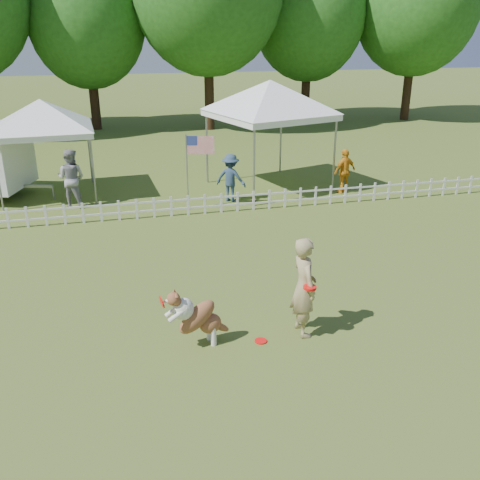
{
  "coord_description": "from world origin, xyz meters",
  "views": [
    {
      "loc": [
        -2.26,
        -7.96,
        5.19
      ],
      "look_at": [
        0.13,
        2.0,
        1.1
      ],
      "focal_mm": 40.0,
      "sensor_mm": 36.0,
      "label": 1
    }
  ],
  "objects_px": {
    "canopy_tent_left": "(46,150)",
    "spectator_a": "(71,178)",
    "handler": "(304,287)",
    "spectator_b": "(231,178)",
    "flag_pole": "(187,173)",
    "spectator_c": "(345,171)",
    "dog": "(198,317)",
    "frisbee_on_turf": "(261,341)",
    "canopy_tent_right": "(269,136)"
  },
  "relations": [
    {
      "from": "dog",
      "to": "handler",
      "type": "bearing_deg",
      "value": -11.18
    },
    {
      "from": "handler",
      "to": "spectator_c",
      "type": "relative_size",
      "value": 1.25
    },
    {
      "from": "handler",
      "to": "spectator_b",
      "type": "xyz_separation_m",
      "value": [
        0.48,
        8.08,
        -0.17
      ]
    },
    {
      "from": "frisbee_on_turf",
      "to": "canopy_tent_left",
      "type": "xyz_separation_m",
      "value": [
        -4.35,
        10.13,
        1.52
      ]
    },
    {
      "from": "flag_pole",
      "to": "spectator_a",
      "type": "relative_size",
      "value": 1.27
    },
    {
      "from": "spectator_c",
      "to": "spectator_a",
      "type": "bearing_deg",
      "value": -22.27
    },
    {
      "from": "spectator_a",
      "to": "spectator_b",
      "type": "xyz_separation_m",
      "value": [
        4.86,
        -0.56,
        -0.14
      ]
    },
    {
      "from": "dog",
      "to": "spectator_c",
      "type": "distance_m",
      "value": 10.22
    },
    {
      "from": "canopy_tent_right",
      "to": "spectator_b",
      "type": "xyz_separation_m",
      "value": [
        -1.62,
        -1.28,
        -1.01
      ]
    },
    {
      "from": "canopy_tent_right",
      "to": "spectator_c",
      "type": "height_order",
      "value": "canopy_tent_right"
    },
    {
      "from": "handler",
      "to": "canopy_tent_left",
      "type": "xyz_separation_m",
      "value": [
        -5.16,
        10.0,
        0.6
      ]
    },
    {
      "from": "dog",
      "to": "flag_pole",
      "type": "height_order",
      "value": "flag_pole"
    },
    {
      "from": "handler",
      "to": "spectator_b",
      "type": "height_order",
      "value": "handler"
    },
    {
      "from": "canopy_tent_left",
      "to": "spectator_c",
      "type": "height_order",
      "value": "canopy_tent_left"
    },
    {
      "from": "canopy_tent_left",
      "to": "spectator_a",
      "type": "xyz_separation_m",
      "value": [
        0.78,
        -1.36,
        -0.63
      ]
    },
    {
      "from": "handler",
      "to": "frisbee_on_turf",
      "type": "relative_size",
      "value": 8.44
    },
    {
      "from": "flag_pole",
      "to": "spectator_b",
      "type": "relative_size",
      "value": 1.51
    },
    {
      "from": "dog",
      "to": "flag_pole",
      "type": "bearing_deg",
      "value": 72.2
    },
    {
      "from": "spectator_a",
      "to": "canopy_tent_left",
      "type": "bearing_deg",
      "value": -36.62
    },
    {
      "from": "handler",
      "to": "canopy_tent_right",
      "type": "distance_m",
      "value": 9.63
    },
    {
      "from": "frisbee_on_turf",
      "to": "canopy_tent_left",
      "type": "height_order",
      "value": "canopy_tent_left"
    },
    {
      "from": "dog",
      "to": "spectator_c",
      "type": "bearing_deg",
      "value": 41.43
    },
    {
      "from": "frisbee_on_turf",
      "to": "spectator_a",
      "type": "xyz_separation_m",
      "value": [
        -3.57,
        8.77,
        0.89
      ]
    },
    {
      "from": "canopy_tent_left",
      "to": "flag_pole",
      "type": "relative_size",
      "value": 1.34
    },
    {
      "from": "frisbee_on_turf",
      "to": "canopy_tent_left",
      "type": "relative_size",
      "value": 0.07
    },
    {
      "from": "flag_pole",
      "to": "dog",
      "type": "bearing_deg",
      "value": -84.28
    },
    {
      "from": "handler",
      "to": "dog",
      "type": "height_order",
      "value": "handler"
    },
    {
      "from": "spectator_a",
      "to": "spectator_c",
      "type": "distance_m",
      "value": 8.77
    },
    {
      "from": "spectator_a",
      "to": "spectator_c",
      "type": "xyz_separation_m",
      "value": [
        8.75,
        -0.55,
        -0.16
      ]
    },
    {
      "from": "frisbee_on_turf",
      "to": "spectator_b",
      "type": "distance_m",
      "value": 8.35
    },
    {
      "from": "flag_pole",
      "to": "spectator_c",
      "type": "relative_size",
      "value": 1.55
    },
    {
      "from": "flag_pole",
      "to": "spectator_b",
      "type": "bearing_deg",
      "value": 33.06
    },
    {
      "from": "dog",
      "to": "spectator_a",
      "type": "distance_m",
      "value": 8.99
    },
    {
      "from": "canopy_tent_right",
      "to": "spectator_a",
      "type": "height_order",
      "value": "canopy_tent_right"
    },
    {
      "from": "spectator_b",
      "to": "spectator_c",
      "type": "height_order",
      "value": "spectator_b"
    },
    {
      "from": "dog",
      "to": "spectator_c",
      "type": "xyz_separation_m",
      "value": [
        6.26,
        8.08,
        0.17
      ]
    },
    {
      "from": "handler",
      "to": "spectator_b",
      "type": "relative_size",
      "value": 1.22
    },
    {
      "from": "canopy_tent_left",
      "to": "canopy_tent_right",
      "type": "bearing_deg",
      "value": -8.61
    },
    {
      "from": "flag_pole",
      "to": "canopy_tent_left",
      "type": "bearing_deg",
      "value": 162.42
    },
    {
      "from": "frisbee_on_turf",
      "to": "spectator_b",
      "type": "xyz_separation_m",
      "value": [
        1.29,
        8.21,
        0.74
      ]
    },
    {
      "from": "canopy_tent_right",
      "to": "spectator_c",
      "type": "xyz_separation_m",
      "value": [
        2.27,
        -1.27,
        -1.02
      ]
    },
    {
      "from": "canopy_tent_right",
      "to": "spectator_a",
      "type": "xyz_separation_m",
      "value": [
        -6.48,
        -0.72,
        -0.86
      ]
    },
    {
      "from": "handler",
      "to": "spectator_c",
      "type": "distance_m",
      "value": 9.2
    },
    {
      "from": "canopy_tent_left",
      "to": "canopy_tent_right",
      "type": "distance_m",
      "value": 7.29
    },
    {
      "from": "dog",
      "to": "spectator_b",
      "type": "bearing_deg",
      "value": 62.81
    },
    {
      "from": "frisbee_on_turf",
      "to": "flag_pole",
      "type": "xyz_separation_m",
      "value": [
        -0.16,
        7.68,
        1.13
      ]
    },
    {
      "from": "flag_pole",
      "to": "spectator_b",
      "type": "xyz_separation_m",
      "value": [
        1.45,
        0.54,
        -0.39
      ]
    },
    {
      "from": "dog",
      "to": "flag_pole",
      "type": "distance_m",
      "value": 7.61
    },
    {
      "from": "canopy_tent_left",
      "to": "spectator_a",
      "type": "relative_size",
      "value": 1.7
    },
    {
      "from": "canopy_tent_left",
      "to": "flag_pole",
      "type": "xyz_separation_m",
      "value": [
        4.19,
        -2.45,
        -0.38
      ]
    }
  ]
}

